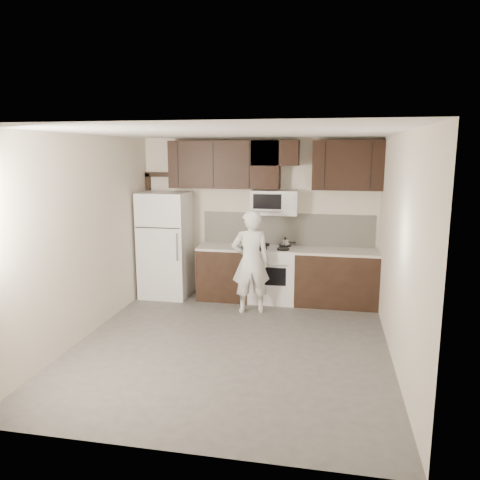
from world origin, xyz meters
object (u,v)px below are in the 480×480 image
(microwave, at_px, (275,202))
(refrigerator, at_px, (166,245))
(stove, at_px, (273,274))
(person, at_px, (251,262))

(microwave, relative_size, refrigerator, 0.42)
(stove, distance_m, person, 0.76)
(stove, xyz_separation_m, person, (-0.27, -0.63, 0.35))
(microwave, distance_m, person, 1.16)
(refrigerator, xyz_separation_m, person, (1.58, -0.58, -0.09))
(stove, bearing_deg, person, -113.38)
(person, bearing_deg, microwave, -125.16)
(refrigerator, bearing_deg, microwave, 5.15)
(refrigerator, height_order, person, refrigerator)
(refrigerator, relative_size, person, 1.12)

